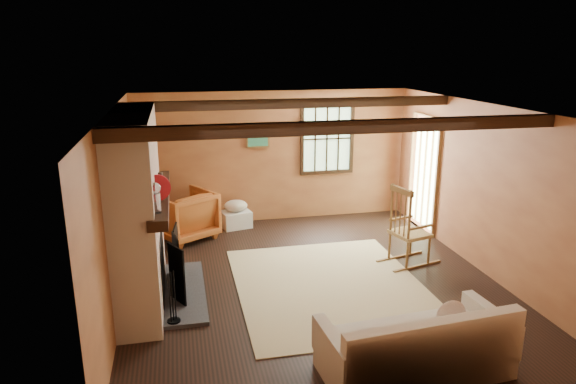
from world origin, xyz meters
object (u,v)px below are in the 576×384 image
object	(u,v)px
sofa	(418,350)
armchair	(185,215)
rocking_chair	(408,231)
laundry_basket	(236,219)
fireplace	(140,217)

from	to	relation	value
sofa	armchair	xyz separation A→B (m)	(-2.14, 4.35, 0.14)
rocking_chair	laundry_basket	xyz separation A→B (m)	(-2.31, 2.14, -0.36)
sofa	armchair	bearing A→B (deg)	111.79
fireplace	armchair	xyz separation A→B (m)	(0.56, 2.08, -0.69)
fireplace	rocking_chair	xyz separation A→B (m)	(3.78, 0.30, -0.59)
rocking_chair	sofa	world-z (taller)	rocking_chair
sofa	laundry_basket	size ratio (longest dim) A/B	3.85
rocking_chair	armchair	world-z (taller)	rocking_chair
laundry_basket	armchair	bearing A→B (deg)	-158.05
sofa	armchair	distance (m)	4.85
fireplace	laundry_basket	xyz separation A→B (m)	(1.46, 2.44, -0.95)
fireplace	rocking_chair	bearing A→B (deg)	4.56
fireplace	sofa	size ratio (longest dim) A/B	1.25
rocking_chair	laundry_basket	distance (m)	3.17
fireplace	sofa	xyz separation A→B (m)	(2.70, -2.27, -0.83)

